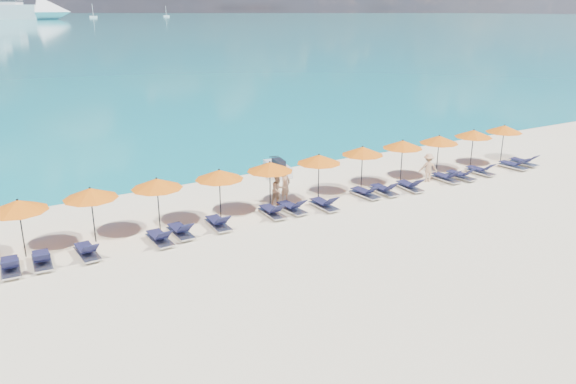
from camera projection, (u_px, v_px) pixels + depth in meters
ground at (327, 241)px, 22.26m from camera, size 1400.00×1400.00×0.00m
sailboat_near at (93, 16)px, 523.26m from camera, size 6.88×2.29×12.61m
sailboat_far at (166, 16)px, 581.11m from camera, size 6.04×2.01×11.08m
jetski at (278, 168)px, 31.12m from camera, size 1.33×2.54×0.86m
beachgoer_a at (285, 186)px, 26.58m from camera, size 0.68×0.57×1.58m
beachgoer_b at (278, 190)px, 26.00m from camera, size 0.79×0.52×1.54m
beachgoer_c at (428, 168)px, 29.63m from camera, size 1.09×0.89×1.54m
umbrella_2 at (18, 206)px, 20.23m from camera, size 2.10×2.10×2.28m
umbrella_3 at (90, 193)px, 21.58m from camera, size 2.10×2.10×2.28m
umbrella_4 at (157, 183)px, 22.78m from camera, size 2.10×2.10×2.28m
umbrella_5 at (219, 175)px, 24.00m from camera, size 2.10×2.10×2.28m
umbrella_6 at (270, 167)px, 25.20m from camera, size 2.10×2.10×2.28m
umbrella_7 at (319, 159)px, 26.48m from camera, size 2.10×2.10×2.28m
umbrella_8 at (363, 151)px, 27.99m from camera, size 2.10×2.10×2.28m
umbrella_9 at (403, 144)px, 29.33m from camera, size 2.10×2.10×2.28m
umbrella_10 at (439, 139)px, 30.41m from camera, size 2.10×2.10×2.28m
umbrella_11 at (474, 134)px, 31.84m from camera, size 2.10×2.10×2.28m
umbrella_12 at (504, 129)px, 33.07m from camera, size 2.10×2.10×2.28m
lounger_3 at (10, 266)px, 19.53m from camera, size 0.72×1.73×0.66m
lounger_4 at (42, 260)px, 20.04m from camera, size 0.72×1.73×0.66m
lounger_5 at (87, 251)px, 20.76m from camera, size 0.71×1.73×0.66m
lounger_6 at (160, 238)px, 21.96m from camera, size 0.68×1.72×0.66m
lounger_7 at (181, 231)px, 22.66m from camera, size 0.67×1.72×0.66m
lounger_8 at (218, 223)px, 23.49m from camera, size 0.68×1.72×0.66m
lounger_9 at (272, 211)px, 24.82m from camera, size 0.66×1.72×0.66m
lounger_10 at (292, 207)px, 25.31m from camera, size 0.78×1.75×0.66m
lounger_11 at (324, 204)px, 25.75m from camera, size 0.65×1.71×0.66m
lounger_12 at (366, 193)px, 27.33m from camera, size 0.77×1.75×0.66m
lounger_13 at (384, 190)px, 27.79m from camera, size 0.63×1.70×0.66m
lounger_14 at (410, 186)px, 28.39m from camera, size 0.75×1.74×0.66m
lounger_15 at (446, 177)px, 29.80m from camera, size 0.65×1.71×0.66m
lounger_16 at (461, 175)px, 30.19m from camera, size 0.76×1.74×0.66m
lounger_17 at (481, 170)px, 31.08m from camera, size 0.68×1.72×0.66m
lounger_18 at (514, 165)px, 32.17m from camera, size 0.76×1.75×0.66m
lounger_19 at (524, 162)px, 32.84m from camera, size 0.74×1.74×0.66m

